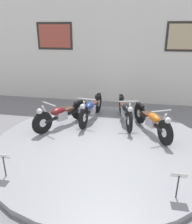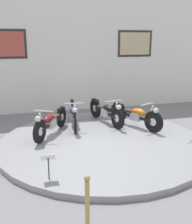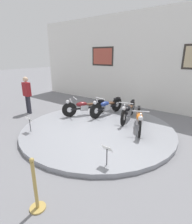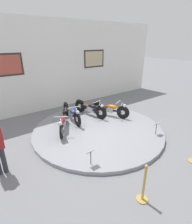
# 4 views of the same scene
# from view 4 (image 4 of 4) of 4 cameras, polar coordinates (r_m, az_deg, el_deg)

# --- Properties ---
(ground_plane) EXTENTS (60.00, 60.00, 0.00)m
(ground_plane) POSITION_cam_4_polar(r_m,az_deg,el_deg) (7.36, 0.64, -6.16)
(ground_plane) COLOR slate
(display_platform) EXTENTS (5.30, 5.30, 0.13)m
(display_platform) POSITION_cam_4_polar(r_m,az_deg,el_deg) (7.33, 0.64, -5.73)
(display_platform) COLOR gray
(display_platform) RESTS_ON ground_plane
(back_wall) EXTENTS (14.00, 0.22, 4.55)m
(back_wall) POSITION_cam_4_polar(r_m,az_deg,el_deg) (9.79, -12.89, 14.55)
(back_wall) COLOR white
(back_wall) RESTS_ON ground_plane
(motorcycle_maroon) EXTENTS (1.06, 1.70, 0.78)m
(motorcycle_maroon) POSITION_cam_4_polar(r_m,az_deg,el_deg) (7.09, -10.84, -3.23)
(motorcycle_maroon) COLOR black
(motorcycle_maroon) RESTS_ON display_platform
(motorcycle_blue) EXTENTS (0.54, 1.99, 0.80)m
(motorcycle_blue) POSITION_cam_4_polar(r_m,az_deg,el_deg) (7.88, -7.93, -0.26)
(motorcycle_blue) COLOR black
(motorcycle_blue) RESTS_ON display_platform
(motorcycle_black) EXTENTS (0.62, 1.95, 0.80)m
(motorcycle_black) POSITION_cam_4_polar(r_m,az_deg,el_deg) (8.37, -1.77, 1.32)
(motorcycle_black) COLOR black
(motorcycle_black) RESTS_ON display_platform
(motorcycle_orange) EXTENTS (0.91, 1.79, 0.78)m
(motorcycle_orange) POSITION_cam_4_polar(r_m,az_deg,el_deg) (8.35, 4.73, 1.11)
(motorcycle_orange) COLOR black
(motorcycle_orange) RESTS_ON display_platform
(info_placard_front_left) EXTENTS (0.26, 0.11, 0.51)m
(info_placard_front_left) POSITION_cam_4_polar(r_m,az_deg,el_deg) (5.16, -1.74, -13.47)
(info_placard_front_left) COLOR #333338
(info_placard_front_left) RESTS_ON display_platform
(info_placard_front_centre) EXTENTS (0.26, 0.11, 0.51)m
(info_placard_front_centre) POSITION_cam_4_polar(r_m,az_deg,el_deg) (7.11, 19.19, -4.14)
(info_placard_front_centre) COLOR #333338
(info_placard_front_centre) RESTS_ON display_platform
(stanchion_post_left_of_entry) EXTENTS (0.28, 0.28, 1.02)m
(stanchion_post_left_of_entry) POSITION_cam_4_polar(r_m,az_deg,el_deg) (4.53, 15.24, -23.00)
(stanchion_post_left_of_entry) COLOR tan
(stanchion_post_left_of_entry) RESTS_ON ground_plane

